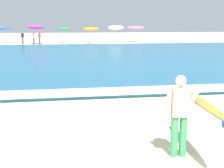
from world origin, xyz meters
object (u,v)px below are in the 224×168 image
(beach_umbrella_2, at_px, (36,27))
(beachgoer_near_row_left, at_px, (39,38))
(beachgoer_near_row_right, at_px, (23,37))
(surfer_with_board, at_px, (190,109))
(beach_umbrella_4, at_px, (91,29))
(beach_umbrella_5, at_px, (116,28))
(beachgoer_near_row_mid, at_px, (34,37))
(beach_umbrella_3, at_px, (64,29))
(beach_umbrella_6, at_px, (136,28))
(beach_umbrella_1, at_px, (3,28))

(beach_umbrella_2, relative_size, beachgoer_near_row_left, 1.58)
(beach_umbrella_2, height_order, beachgoer_near_row_right, beach_umbrella_2)
(surfer_with_board, relative_size, beach_umbrella_2, 1.04)
(beach_umbrella_4, distance_m, beach_umbrella_5, 3.96)
(beach_umbrella_4, relative_size, beachgoer_near_row_mid, 1.33)
(beach_umbrella_3, bearing_deg, beach_umbrella_2, -167.68)
(beach_umbrella_5, bearing_deg, beachgoer_near_row_right, -173.11)
(beach_umbrella_3, relative_size, beach_umbrella_6, 0.93)
(beach_umbrella_4, distance_m, beachgoer_near_row_left, 6.75)
(surfer_with_board, bearing_deg, beachgoer_near_row_mid, 99.30)
(beach_umbrella_2, xyz_separation_m, beachgoer_near_row_mid, (-0.37, -0.15, -1.26))
(surfer_with_board, distance_m, beach_umbrella_6, 38.24)
(beach_umbrella_2, bearing_deg, surfer_with_board, -81.29)
(beach_umbrella_5, height_order, beachgoer_near_row_mid, beach_umbrella_5)
(beach_umbrella_2, height_order, beach_umbrella_5, beach_umbrella_2)
(beachgoer_near_row_right, bearing_deg, beach_umbrella_3, 7.55)
(beach_umbrella_5, xyz_separation_m, beachgoer_near_row_left, (-10.25, -2.16, -1.19))
(beach_umbrella_3, bearing_deg, beach_umbrella_4, -13.29)
(beach_umbrella_2, distance_m, beachgoer_near_row_mid, 1.32)
(beach_umbrella_1, distance_m, beachgoer_near_row_right, 3.20)
(surfer_with_board, relative_size, beachgoer_near_row_right, 1.64)
(beach_umbrella_2, bearing_deg, beachgoer_near_row_left, -56.49)
(beach_umbrella_3, bearing_deg, beach_umbrella_5, 6.41)
(beach_umbrella_3, height_order, beach_umbrella_6, beach_umbrella_6)
(beach_umbrella_6, xyz_separation_m, beachgoer_near_row_mid, (-13.70, -1.23, -1.19))
(beach_umbrella_2, relative_size, beachgoer_near_row_right, 1.58)
(beach_umbrella_3, distance_m, beachgoer_near_row_mid, 4.12)
(beach_umbrella_5, bearing_deg, beachgoer_near_row_left, -168.11)
(beachgoer_near_row_left, height_order, beachgoer_near_row_mid, same)
(surfer_with_board, xyz_separation_m, beachgoer_near_row_right, (-7.33, 36.41, -0.18))
(beach_umbrella_2, xyz_separation_m, beach_umbrella_6, (13.34, 1.08, -0.07))
(beach_umbrella_1, height_order, beach_umbrella_3, beach_umbrella_1)
(surfer_with_board, xyz_separation_m, beachgoer_near_row_mid, (-5.93, 36.20, -0.18))
(beach_umbrella_1, distance_m, beachgoer_near_row_left, 5.34)
(beach_umbrella_3, relative_size, beach_umbrella_5, 0.90)
(surfer_with_board, xyz_separation_m, beach_umbrella_4, (1.47, 36.28, 0.87))
(beach_umbrella_3, xyz_separation_m, beachgoer_near_row_right, (-5.27, -0.70, -1.08))
(beach_umbrella_6, xyz_separation_m, beachgoer_near_row_right, (-15.10, -1.02, -1.19))
(beach_umbrella_4, xyz_separation_m, beachgoer_near_row_left, (-6.65, -0.52, -1.05))
(surfer_with_board, xyz_separation_m, beach_umbrella_3, (-2.06, 37.11, 0.89))
(beach_umbrella_1, relative_size, beachgoer_near_row_left, 1.39)
(beachgoer_near_row_left, distance_m, beachgoer_near_row_right, 2.26)
(beach_umbrella_6, height_order, beachgoer_near_row_mid, beach_umbrella_6)
(beach_umbrella_3, height_order, beachgoer_near_row_right, beach_umbrella_3)
(beachgoer_near_row_mid, bearing_deg, beach_umbrella_3, 13.24)
(beach_umbrella_4, height_order, beachgoer_near_row_left, beach_umbrella_4)
(beach_umbrella_3, xyz_separation_m, beach_umbrella_5, (7.14, 0.80, 0.11))
(beach_umbrella_2, distance_m, beachgoer_near_row_right, 2.17)
(beachgoer_near_row_left, height_order, beachgoer_near_row_right, same)
(beach_umbrella_4, xyz_separation_m, beach_umbrella_6, (6.30, 1.15, 0.14))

